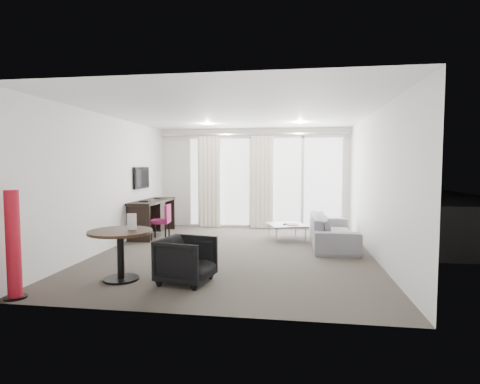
# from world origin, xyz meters

# --- Properties ---
(floor) EXTENTS (5.00, 6.00, 0.00)m
(floor) POSITION_xyz_m (0.00, 0.00, 0.00)
(floor) COLOR #47413A
(floor) RESTS_ON ground
(ceiling) EXTENTS (5.00, 6.00, 0.00)m
(ceiling) POSITION_xyz_m (0.00, 0.00, 2.60)
(ceiling) COLOR white
(ceiling) RESTS_ON ground
(wall_left) EXTENTS (0.00, 6.00, 2.60)m
(wall_left) POSITION_xyz_m (-2.50, 0.00, 1.30)
(wall_left) COLOR silver
(wall_left) RESTS_ON ground
(wall_right) EXTENTS (0.00, 6.00, 2.60)m
(wall_right) POSITION_xyz_m (2.50, 0.00, 1.30)
(wall_right) COLOR silver
(wall_right) RESTS_ON ground
(wall_front) EXTENTS (5.00, 0.00, 2.60)m
(wall_front) POSITION_xyz_m (0.00, -3.00, 1.30)
(wall_front) COLOR silver
(wall_front) RESTS_ON ground
(window_panel) EXTENTS (4.00, 0.02, 2.38)m
(window_panel) POSITION_xyz_m (0.30, 2.98, 1.20)
(window_panel) COLOR white
(window_panel) RESTS_ON ground
(window_frame) EXTENTS (4.10, 0.06, 2.44)m
(window_frame) POSITION_xyz_m (0.30, 2.97, 1.20)
(window_frame) COLOR white
(window_frame) RESTS_ON ground
(curtain_left) EXTENTS (0.60, 0.20, 2.38)m
(curtain_left) POSITION_xyz_m (-1.15, 2.82, 1.20)
(curtain_left) COLOR silver
(curtain_left) RESTS_ON ground
(curtain_right) EXTENTS (0.60, 0.20, 2.38)m
(curtain_right) POSITION_xyz_m (0.25, 2.82, 1.20)
(curtain_right) COLOR silver
(curtain_right) RESTS_ON ground
(curtain_track) EXTENTS (4.80, 0.04, 0.04)m
(curtain_track) POSITION_xyz_m (0.00, 2.82, 2.45)
(curtain_track) COLOR #B2B2B7
(curtain_track) RESTS_ON ceiling
(downlight_a) EXTENTS (0.12, 0.12, 0.02)m
(downlight_a) POSITION_xyz_m (-0.90, 1.60, 2.59)
(downlight_a) COLOR #FFE0B2
(downlight_a) RESTS_ON ceiling
(downlight_b) EXTENTS (0.12, 0.12, 0.02)m
(downlight_b) POSITION_xyz_m (1.20, 1.60, 2.59)
(downlight_b) COLOR #FFE0B2
(downlight_b) RESTS_ON ceiling
(desk) EXTENTS (0.55, 1.75, 0.82)m
(desk) POSITION_xyz_m (-2.21, 1.48, 0.41)
(desk) COLOR black
(desk) RESTS_ON floor
(tv) EXTENTS (0.05, 0.80, 0.50)m
(tv) POSITION_xyz_m (-2.46, 1.45, 1.35)
(tv) COLOR black
(tv) RESTS_ON wall_left
(desk_chair) EXTENTS (0.46, 0.44, 0.78)m
(desk_chair) POSITION_xyz_m (-1.85, 1.01, 0.39)
(desk_chair) COLOR #881B49
(desk_chair) RESTS_ON floor
(round_table) EXTENTS (1.02, 1.02, 0.71)m
(round_table) POSITION_xyz_m (-1.35, -1.92, 0.36)
(round_table) COLOR black
(round_table) RESTS_ON floor
(menu_card) EXTENTS (0.13, 0.06, 0.23)m
(menu_card) POSITION_xyz_m (-1.21, -1.85, 0.72)
(menu_card) COLOR white
(menu_card) RESTS_ON round_table
(red_lamp) EXTENTS (0.35, 0.35, 1.34)m
(red_lamp) POSITION_xyz_m (-2.31, -2.81, 0.67)
(red_lamp) COLOR #AC1424
(red_lamp) RESTS_ON floor
(tub_armchair) EXTENTS (0.82, 0.80, 0.64)m
(tub_armchair) POSITION_xyz_m (-0.39, -1.91, 0.32)
(tub_armchair) COLOR black
(tub_armchair) RESTS_ON floor
(coffee_table) EXTENTS (0.98, 0.98, 0.35)m
(coffee_table) POSITION_xyz_m (0.93, 1.35, 0.17)
(coffee_table) COLOR gray
(coffee_table) RESTS_ON floor
(remote) EXTENTS (0.06, 0.17, 0.02)m
(remote) POSITION_xyz_m (0.89, 1.32, 0.36)
(remote) COLOR black
(remote) RESTS_ON coffee_table
(magazine) EXTENTS (0.28, 0.31, 0.01)m
(magazine) POSITION_xyz_m (1.04, 1.31, 0.36)
(magazine) COLOR gray
(magazine) RESTS_ON coffee_table
(sofa) EXTENTS (0.83, 2.13, 0.62)m
(sofa) POSITION_xyz_m (1.87, 0.91, 0.31)
(sofa) COLOR gray
(sofa) RESTS_ON floor
(terrace_slab) EXTENTS (5.60, 3.00, 0.12)m
(terrace_slab) POSITION_xyz_m (0.30, 4.50, -0.06)
(terrace_slab) COLOR #4D4D50
(terrace_slab) RESTS_ON ground
(rattan_chair_a) EXTENTS (0.67, 0.67, 0.81)m
(rattan_chair_a) POSITION_xyz_m (0.47, 4.58, 0.40)
(rattan_chair_a) COLOR brown
(rattan_chair_a) RESTS_ON terrace_slab
(rattan_chair_b) EXTENTS (0.69, 0.69, 0.80)m
(rattan_chair_b) POSITION_xyz_m (2.17, 5.12, 0.40)
(rattan_chair_b) COLOR brown
(rattan_chair_b) RESTS_ON terrace_slab
(rattan_table) EXTENTS (0.67, 0.67, 0.50)m
(rattan_table) POSITION_xyz_m (1.87, 3.74, 0.25)
(rattan_table) COLOR brown
(rattan_table) RESTS_ON terrace_slab
(balustrade) EXTENTS (5.50, 0.06, 1.05)m
(balustrade) POSITION_xyz_m (0.30, 5.95, 0.50)
(balustrade) COLOR #B2B2B7
(balustrade) RESTS_ON terrace_slab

